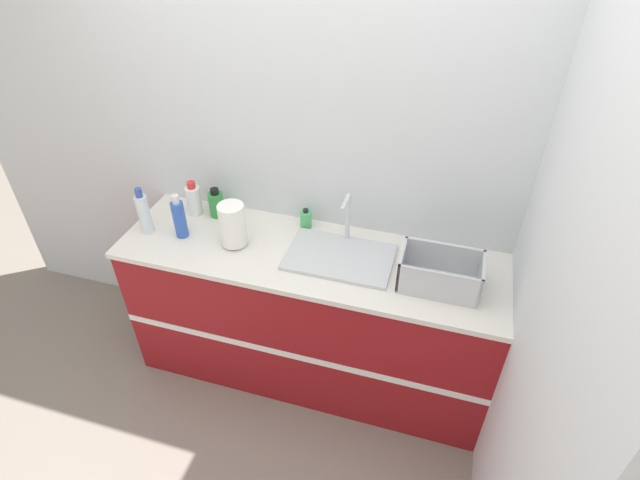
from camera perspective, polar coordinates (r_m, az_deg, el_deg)
name	(u,v)px	position (r m, az deg, el deg)	size (l,w,h in m)	color
ground_plane	(297,405)	(2.99, -2.67, -18.36)	(12.00, 12.00, 0.00)	slate
wall_back	(328,152)	(2.53, 0.91, 10.03)	(4.35, 0.06, 2.60)	silver
wall_right	(544,220)	(2.22, 24.26, 2.10)	(0.06, 2.57, 2.60)	silver
counter_cabinet	(311,315)	(2.81, -1.05, -8.61)	(1.98, 0.59, 0.89)	maroon
sink	(340,255)	(2.47, 2.31, -1.69)	(0.52, 0.34, 0.29)	silver
paper_towel_roll	(233,225)	(2.53, -9.96, 1.70)	(0.13, 0.13, 0.23)	#4C4C51
dish_rack	(440,275)	(2.35, 13.51, -3.91)	(0.37, 0.22, 0.17)	#B7BABF
bottle_blue	(179,218)	(2.66, -15.78, 2.40)	(0.07, 0.07, 0.25)	#2D56B7
bottle_clear	(144,213)	(2.75, -19.49, 2.94)	(0.06, 0.06, 0.26)	silver
bottle_white_spray	(194,200)	(2.83, -14.23, 4.50)	(0.08, 0.08, 0.20)	white
bottle_green	(216,204)	(2.79, -11.77, 4.09)	(0.08, 0.08, 0.17)	#2D8C3D
soap_dispenser	(306,219)	(2.66, -1.63, 2.40)	(0.06, 0.06, 0.11)	#4CB266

